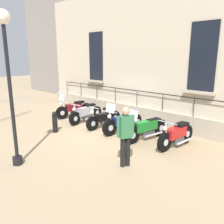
% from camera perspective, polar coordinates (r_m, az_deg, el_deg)
% --- Properties ---
extents(ground_plane, '(60.00, 60.00, 0.00)m').
position_cam_1_polar(ground_plane, '(9.88, -0.73, -4.69)').
color(ground_plane, tan).
extents(building_facade, '(0.82, 13.35, 6.29)m').
position_cam_1_polar(building_facade, '(11.13, 7.75, 13.15)').
color(building_facade, beige).
rests_on(building_facade, ground_plane).
extents(motorcycle_maroon, '(2.09, 0.77, 1.30)m').
position_cam_1_polar(motorcycle_maroon, '(12.15, -9.34, 0.83)').
color(motorcycle_maroon, black).
rests_on(motorcycle_maroon, ground_plane).
extents(motorcycle_silver, '(2.13, 0.59, 0.96)m').
position_cam_1_polar(motorcycle_silver, '(11.17, -6.46, -0.30)').
color(motorcycle_silver, black).
rests_on(motorcycle_silver, ground_plane).
extents(motorcycle_black, '(2.00, 0.61, 1.00)m').
position_cam_1_polar(motorcycle_black, '(10.27, -2.03, -1.59)').
color(motorcycle_black, black).
rests_on(motorcycle_black, ground_plane).
extents(motorcycle_blue, '(2.13, 0.63, 1.31)m').
position_cam_1_polar(motorcycle_blue, '(9.60, 2.67, -2.54)').
color(motorcycle_blue, black).
rests_on(motorcycle_blue, ground_plane).
extents(motorcycle_green, '(2.17, 0.71, 1.26)m').
position_cam_1_polar(motorcycle_green, '(8.85, 8.49, -4.09)').
color(motorcycle_green, black).
rests_on(motorcycle_green, ground_plane).
extents(motorcycle_red, '(1.98, 0.72, 1.01)m').
position_cam_1_polar(motorcycle_red, '(8.38, 15.59, -5.48)').
color(motorcycle_red, black).
rests_on(motorcycle_red, ground_plane).
extents(lamppost, '(0.39, 0.39, 4.28)m').
position_cam_1_polar(lamppost, '(6.86, -24.31, 9.26)').
color(lamppost, black).
rests_on(lamppost, ground_plane).
extents(crowd_barrier, '(2.15, 0.85, 1.05)m').
position_cam_1_polar(crowd_barrier, '(12.69, -24.20, 0.89)').
color(crowd_barrier, '#B7B7BF').
rests_on(crowd_barrier, ground_plane).
extents(bollard, '(0.21, 0.21, 0.89)m').
position_cam_1_polar(bollard, '(9.88, -13.96, -2.38)').
color(bollard, black).
rests_on(bollard, ground_plane).
extents(pedestrian_standing, '(0.49, 0.35, 1.77)m').
position_cam_1_polar(pedestrian_standing, '(6.52, 3.35, -5.22)').
color(pedestrian_standing, black).
rests_on(pedestrian_standing, ground_plane).
extents(distant_building, '(5.07, 7.73, 9.87)m').
position_cam_1_polar(distant_building, '(21.63, -9.10, 18.36)').
color(distant_building, gray).
rests_on(distant_building, ground_plane).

